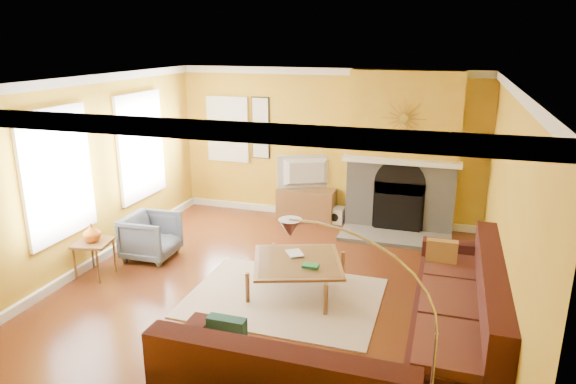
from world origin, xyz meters
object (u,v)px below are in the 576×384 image
(armchair, at_px, (151,236))
(side_table, at_px, (95,259))
(media_console, at_px, (306,204))
(arc_lamp, at_px, (365,345))
(sectional_sofa, at_px, (359,304))
(coffee_table, at_px, (297,275))

(armchair, xyz_separation_m, side_table, (-0.40, -0.79, -0.08))
(media_console, height_order, arc_lamp, arc_lamp)
(armchair, distance_m, arc_lamp, 4.64)
(sectional_sofa, relative_size, arc_lamp, 1.94)
(sectional_sofa, xyz_separation_m, media_console, (-1.60, 3.65, -0.16))
(sectional_sofa, height_order, armchair, sectional_sofa)
(sectional_sofa, bearing_deg, coffee_table, 136.16)
(sectional_sofa, xyz_separation_m, coffee_table, (-0.96, 0.92, -0.23))
(coffee_table, height_order, armchair, armchair)
(side_table, xyz_separation_m, arc_lamp, (4.06, -2.00, 0.69))
(sectional_sofa, distance_m, armchair, 3.60)
(coffee_table, xyz_separation_m, arc_lamp, (1.25, -2.42, 0.72))
(side_table, bearing_deg, arc_lamp, -26.25)
(armchair, xyz_separation_m, arc_lamp, (3.66, -2.79, 0.61))
(armchair, bearing_deg, sectional_sofa, -113.16)
(side_table, bearing_deg, armchair, 63.08)
(coffee_table, xyz_separation_m, armchair, (-2.40, 0.38, 0.12))
(coffee_table, relative_size, armchair, 1.51)
(coffee_table, distance_m, arc_lamp, 2.82)
(coffee_table, bearing_deg, sectional_sofa, -43.84)
(media_console, bearing_deg, coffee_table, -76.79)
(coffee_table, bearing_deg, armchair, 171.09)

